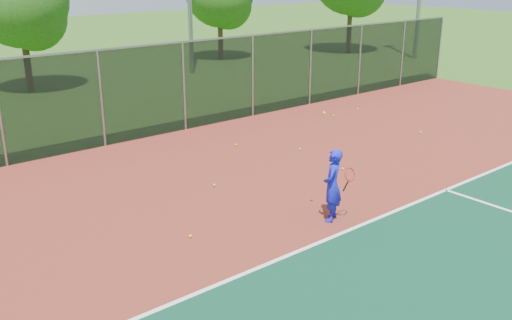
# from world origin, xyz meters

# --- Properties ---
(court_apron) EXTENTS (30.00, 20.00, 0.02)m
(court_apron) POSITION_xyz_m (0.00, 2.00, 0.01)
(court_apron) COLOR maroon
(court_apron) RESTS_ON ground
(fence_back) EXTENTS (30.00, 0.06, 3.03)m
(fence_back) POSITION_xyz_m (0.00, 12.00, 1.56)
(fence_back) COLOR black
(fence_back) RESTS_ON court_apron
(tennis_player) EXTENTS (0.72, 0.74, 2.51)m
(tennis_player) POSITION_xyz_m (-1.53, 3.63, 0.85)
(tennis_player) COLOR #161AD2
(tennis_player) RESTS_ON court_apron
(practice_ball_0) EXTENTS (0.07, 0.07, 0.07)m
(practice_ball_0) POSITION_xyz_m (-2.37, 6.95, 0.06)
(practice_ball_0) COLOR #B9D318
(practice_ball_0) RESTS_ON court_apron
(practice_ball_1) EXTENTS (0.07, 0.07, 0.07)m
(practice_ball_1) POSITION_xyz_m (5.24, 9.94, 0.06)
(practice_ball_1) COLOR #B9D318
(practice_ball_1) RESTS_ON court_apron
(practice_ball_2) EXTENTS (0.07, 0.07, 0.07)m
(practice_ball_2) POSITION_xyz_m (1.11, 5.69, 0.06)
(practice_ball_2) COLOR #B9D318
(practice_ball_2) RESTS_ON court_apron
(practice_ball_3) EXTENTS (0.07, 0.07, 0.07)m
(practice_ball_3) POSITION_xyz_m (-4.46, 4.88, 0.06)
(practice_ball_3) COLOR #B9D318
(practice_ball_3) RESTS_ON court_apron
(practice_ball_4) EXTENTS (0.07, 0.07, 0.07)m
(practice_ball_4) POSITION_xyz_m (1.44, 7.75, 0.06)
(practice_ball_4) COLOR #B9D318
(practice_ball_4) RESTS_ON court_apron
(practice_ball_5) EXTENTS (0.07, 0.07, 0.07)m
(practice_ball_5) POSITION_xyz_m (6.77, 10.05, 0.06)
(practice_ball_5) COLOR #B9D318
(practice_ball_5) RESTS_ON court_apron
(practice_ball_6) EXTENTS (0.07, 0.07, 0.07)m
(practice_ball_6) POSITION_xyz_m (5.91, 6.53, 0.06)
(practice_ball_6) COLOR #B9D318
(practice_ball_6) RESTS_ON court_apron
(practice_ball_7) EXTENTS (0.07, 0.07, 0.07)m
(practice_ball_7) POSITION_xyz_m (0.18, 9.36, 0.06)
(practice_ball_7) COLOR #B9D318
(practice_ball_7) RESTS_ON court_apron
(tree_back_left) EXTENTS (4.17, 4.17, 6.12)m
(tree_back_left) POSITION_xyz_m (-1.88, 21.70, 3.84)
(tree_back_left) COLOR #382514
(tree_back_left) RESTS_ON ground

